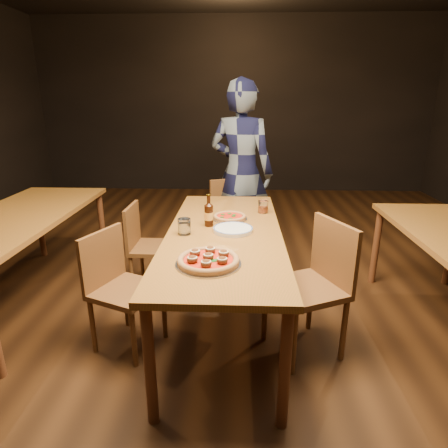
{
  "coord_description": "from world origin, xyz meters",
  "views": [
    {
      "loc": [
        0.1,
        -2.49,
        1.64
      ],
      "look_at": [
        0.0,
        -0.05,
        0.82
      ],
      "focal_mm": 30.0,
      "sensor_mm": 36.0,
      "label": 1
    }
  ],
  "objects_px": {
    "water_glass": "(184,226)",
    "plate_stack": "(233,230)",
    "table_main": "(224,241)",
    "chair_main_sw": "(154,247)",
    "chair_end": "(236,221)",
    "chair_main_e": "(305,288)",
    "table_left": "(16,224)",
    "amber_glass": "(263,207)",
    "pizza_margherita": "(230,217)",
    "pizza_meatball": "(208,260)",
    "chair_main_nw": "(127,290)",
    "beer_bottle": "(209,215)",
    "diner": "(241,173)"
  },
  "relations": [
    {
      "from": "pizza_margherita",
      "to": "water_glass",
      "type": "height_order",
      "value": "water_glass"
    },
    {
      "from": "table_main",
      "to": "pizza_margherita",
      "type": "distance_m",
      "value": 0.3
    },
    {
      "from": "table_left",
      "to": "pizza_meatball",
      "type": "relative_size",
      "value": 5.35
    },
    {
      "from": "plate_stack",
      "to": "beer_bottle",
      "type": "xyz_separation_m",
      "value": [
        -0.18,
        0.11,
        0.07
      ]
    },
    {
      "from": "plate_stack",
      "to": "pizza_margherita",
      "type": "bearing_deg",
      "value": 96.09
    },
    {
      "from": "chair_main_sw",
      "to": "amber_glass",
      "type": "xyz_separation_m",
      "value": [
        0.94,
        -0.06,
        0.39
      ]
    },
    {
      "from": "chair_main_nw",
      "to": "chair_main_e",
      "type": "height_order",
      "value": "chair_main_e"
    },
    {
      "from": "chair_main_e",
      "to": "amber_glass",
      "type": "distance_m",
      "value": 0.86
    },
    {
      "from": "table_main",
      "to": "chair_end",
      "type": "height_order",
      "value": "chair_end"
    },
    {
      "from": "table_main",
      "to": "beer_bottle",
      "type": "distance_m",
      "value": 0.22
    },
    {
      "from": "table_left",
      "to": "diner",
      "type": "xyz_separation_m",
      "value": [
        1.82,
        1.02,
        0.24
      ]
    },
    {
      "from": "plate_stack",
      "to": "beer_bottle",
      "type": "relative_size",
      "value": 1.21
    },
    {
      "from": "chair_main_sw",
      "to": "chair_end",
      "type": "bearing_deg",
      "value": -47.32
    },
    {
      "from": "chair_main_nw",
      "to": "pizza_margherita",
      "type": "bearing_deg",
      "value": -26.7
    },
    {
      "from": "table_left",
      "to": "plate_stack",
      "type": "xyz_separation_m",
      "value": [
        1.76,
        -0.3,
        0.09
      ]
    },
    {
      "from": "table_main",
      "to": "water_glass",
      "type": "height_order",
      "value": "water_glass"
    },
    {
      "from": "chair_main_nw",
      "to": "beer_bottle",
      "type": "bearing_deg",
      "value": -29.84
    },
    {
      "from": "chair_main_nw",
      "to": "table_main",
      "type": "bearing_deg",
      "value": -42.96
    },
    {
      "from": "water_glass",
      "to": "amber_glass",
      "type": "bearing_deg",
      "value": 43.32
    },
    {
      "from": "table_main",
      "to": "plate_stack",
      "type": "relative_size",
      "value": 7.14
    },
    {
      "from": "chair_main_nw",
      "to": "diner",
      "type": "xyz_separation_m",
      "value": [
        0.76,
        1.61,
        0.49
      ]
    },
    {
      "from": "table_left",
      "to": "diner",
      "type": "distance_m",
      "value": 2.1
    },
    {
      "from": "pizza_margherita",
      "to": "water_glass",
      "type": "distance_m",
      "value": 0.47
    },
    {
      "from": "plate_stack",
      "to": "chair_main_sw",
      "type": "bearing_deg",
      "value": 143.08
    },
    {
      "from": "table_left",
      "to": "pizza_margherita",
      "type": "xyz_separation_m",
      "value": [
        1.73,
        -0.02,
        0.09
      ]
    },
    {
      "from": "chair_end",
      "to": "beer_bottle",
      "type": "relative_size",
      "value": 3.84
    },
    {
      "from": "water_glass",
      "to": "amber_glass",
      "type": "xyz_separation_m",
      "value": [
        0.57,
        0.54,
        -0.0
      ]
    },
    {
      "from": "pizza_meatball",
      "to": "plate_stack",
      "type": "height_order",
      "value": "pizza_meatball"
    },
    {
      "from": "chair_main_e",
      "to": "pizza_margherita",
      "type": "bearing_deg",
      "value": -162.92
    },
    {
      "from": "chair_main_nw",
      "to": "chair_main_sw",
      "type": "relative_size",
      "value": 1.04
    },
    {
      "from": "pizza_margherita",
      "to": "amber_glass",
      "type": "relative_size",
      "value": 2.68
    },
    {
      "from": "chair_end",
      "to": "table_left",
      "type": "bearing_deg",
      "value": -177.33
    },
    {
      "from": "chair_main_nw",
      "to": "water_glass",
      "type": "bearing_deg",
      "value": -36.66
    },
    {
      "from": "plate_stack",
      "to": "diner",
      "type": "height_order",
      "value": "diner"
    },
    {
      "from": "chair_main_sw",
      "to": "pizza_meatball",
      "type": "distance_m",
      "value": 1.28
    },
    {
      "from": "table_main",
      "to": "table_left",
      "type": "height_order",
      "value": "same"
    },
    {
      "from": "chair_main_nw",
      "to": "beer_bottle",
      "type": "xyz_separation_m",
      "value": [
        0.52,
        0.4,
        0.41
      ]
    },
    {
      "from": "table_left",
      "to": "amber_glass",
      "type": "bearing_deg",
      "value": 4.85
    },
    {
      "from": "chair_main_sw",
      "to": "chair_end",
      "type": "height_order",
      "value": "chair_end"
    },
    {
      "from": "chair_end",
      "to": "pizza_meatball",
      "type": "relative_size",
      "value": 2.38
    },
    {
      "from": "table_left",
      "to": "water_glass",
      "type": "relative_size",
      "value": 18.07
    },
    {
      "from": "water_glass",
      "to": "table_left",
      "type": "bearing_deg",
      "value": 165.46
    },
    {
      "from": "chair_main_e",
      "to": "table_main",
      "type": "bearing_deg",
      "value": -142.76
    },
    {
      "from": "table_left",
      "to": "pizza_margherita",
      "type": "bearing_deg",
      "value": -0.51
    },
    {
      "from": "water_glass",
      "to": "plate_stack",
      "type": "bearing_deg",
      "value": 11.74
    },
    {
      "from": "chair_end",
      "to": "chair_main_e",
      "type": "bearing_deg",
      "value": -95.54
    },
    {
      "from": "table_main",
      "to": "beer_bottle",
      "type": "height_order",
      "value": "beer_bottle"
    },
    {
      "from": "pizza_meatball",
      "to": "chair_end",
      "type": "bearing_deg",
      "value": 85.4
    },
    {
      "from": "chair_main_nw",
      "to": "chair_main_e",
      "type": "relative_size",
      "value": 0.9
    },
    {
      "from": "table_left",
      "to": "table_main",
      "type": "bearing_deg",
      "value": -10.01
    }
  ]
}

